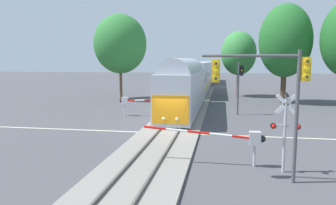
{
  "coord_description": "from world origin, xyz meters",
  "views": [
    {
      "loc": [
        3.75,
        -23.07,
        5.35
      ],
      "look_at": [
        -0.44,
        2.01,
        2.0
      ],
      "focal_mm": 34.84,
      "sensor_mm": 36.0,
      "label": 1
    }
  ],
  "objects_px": {
    "crossing_gate_near": "(240,138)",
    "traffic_signal_far_side": "(240,80)",
    "oak_behind_train": "(120,44)",
    "crossing_signal_mast": "(285,124)",
    "elm_centre_background": "(239,53)",
    "crossing_gate_far": "(131,101)",
    "traffic_signal_near_right": "(270,83)",
    "oak_far_right": "(285,41)",
    "commuter_train": "(199,76)"
  },
  "relations": [
    {
      "from": "traffic_signal_far_side",
      "to": "crossing_gate_far",
      "type": "bearing_deg",
      "value": -167.61
    },
    {
      "from": "oak_behind_train",
      "to": "oak_far_right",
      "type": "relative_size",
      "value": 0.94
    },
    {
      "from": "traffic_signal_near_right",
      "to": "oak_behind_train",
      "type": "xyz_separation_m",
      "value": [
        -15.53,
        27.85,
        3.08
      ]
    },
    {
      "from": "crossing_signal_mast",
      "to": "oak_behind_train",
      "type": "bearing_deg",
      "value": 121.82
    },
    {
      "from": "crossing_gate_near",
      "to": "oak_far_right",
      "type": "height_order",
      "value": "oak_far_right"
    },
    {
      "from": "traffic_signal_far_side",
      "to": "elm_centre_background",
      "type": "xyz_separation_m",
      "value": [
        0.59,
        16.47,
        2.82
      ]
    },
    {
      "from": "traffic_signal_far_side",
      "to": "oak_behind_train",
      "type": "height_order",
      "value": "oak_behind_train"
    },
    {
      "from": "crossing_signal_mast",
      "to": "elm_centre_background",
      "type": "bearing_deg",
      "value": 91.23
    },
    {
      "from": "traffic_signal_far_side",
      "to": "oak_behind_train",
      "type": "bearing_deg",
      "value": 146.08
    },
    {
      "from": "traffic_signal_far_side",
      "to": "elm_centre_background",
      "type": "bearing_deg",
      "value": 87.95
    },
    {
      "from": "crossing_gate_near",
      "to": "traffic_signal_near_right",
      "type": "xyz_separation_m",
      "value": [
        1.1,
        -1.94,
        2.9
      ]
    },
    {
      "from": "commuter_train",
      "to": "oak_behind_train",
      "type": "xyz_separation_m",
      "value": [
        -9.75,
        -10.95,
        4.69
      ]
    },
    {
      "from": "elm_centre_background",
      "to": "commuter_train",
      "type": "bearing_deg",
      "value": 142.09
    },
    {
      "from": "crossing_signal_mast",
      "to": "commuter_train",
      "type": "bearing_deg",
      "value": 100.15
    },
    {
      "from": "commuter_train",
      "to": "traffic_signal_far_side",
      "type": "xyz_separation_m",
      "value": [
        5.41,
        -21.15,
        0.71
      ]
    },
    {
      "from": "crossing_gate_near",
      "to": "crossing_signal_mast",
      "type": "height_order",
      "value": "crossing_signal_mast"
    },
    {
      "from": "commuter_train",
      "to": "crossing_signal_mast",
      "type": "height_order",
      "value": "commuter_train"
    },
    {
      "from": "traffic_signal_near_right",
      "to": "oak_behind_train",
      "type": "height_order",
      "value": "oak_behind_train"
    },
    {
      "from": "commuter_train",
      "to": "crossing_gate_near",
      "type": "xyz_separation_m",
      "value": [
        4.68,
        -36.85,
        -1.29
      ]
    },
    {
      "from": "crossing_gate_far",
      "to": "traffic_signal_near_right",
      "type": "relative_size",
      "value": 0.95
    },
    {
      "from": "elm_centre_background",
      "to": "crossing_gate_near",
      "type": "bearing_deg",
      "value": -92.36
    },
    {
      "from": "crossing_gate_far",
      "to": "traffic_signal_far_side",
      "type": "xyz_separation_m",
      "value": [
        10.27,
        2.26,
        2.02
      ]
    },
    {
      "from": "crossing_gate_near",
      "to": "elm_centre_background",
      "type": "xyz_separation_m",
      "value": [
        1.32,
        32.18,
        4.82
      ]
    },
    {
      "from": "commuter_train",
      "to": "traffic_signal_near_right",
      "type": "distance_m",
      "value": 39.26
    },
    {
      "from": "elm_centre_background",
      "to": "oak_far_right",
      "type": "distance_m",
      "value": 8.34
    },
    {
      "from": "oak_behind_train",
      "to": "traffic_signal_near_right",
      "type": "bearing_deg",
      "value": -60.85
    },
    {
      "from": "commuter_train",
      "to": "oak_far_right",
      "type": "relative_size",
      "value": 5.25
    },
    {
      "from": "crossing_gate_near",
      "to": "oak_far_right",
      "type": "bearing_deg",
      "value": 75.77
    },
    {
      "from": "crossing_gate_near",
      "to": "traffic_signal_far_side",
      "type": "xyz_separation_m",
      "value": [
        0.73,
        15.71,
        2.0
      ]
    },
    {
      "from": "crossing_signal_mast",
      "to": "traffic_signal_near_right",
      "type": "relative_size",
      "value": 0.67
    },
    {
      "from": "traffic_signal_near_right",
      "to": "crossing_gate_far",
      "type": "bearing_deg",
      "value": 124.63
    },
    {
      "from": "elm_centre_background",
      "to": "traffic_signal_far_side",
      "type": "bearing_deg",
      "value": -92.05
    },
    {
      "from": "crossing_gate_far",
      "to": "crossing_gate_near",
      "type": "bearing_deg",
      "value": -54.68
    },
    {
      "from": "commuter_train",
      "to": "traffic_signal_near_right",
      "type": "bearing_deg",
      "value": -81.53
    },
    {
      "from": "crossing_signal_mast",
      "to": "crossing_gate_far",
      "type": "distance_m",
      "value": 18.24
    },
    {
      "from": "crossing_gate_near",
      "to": "traffic_signal_near_right",
      "type": "distance_m",
      "value": 3.66
    },
    {
      "from": "crossing_gate_near",
      "to": "crossing_signal_mast",
      "type": "xyz_separation_m",
      "value": [
        2.03,
        -0.63,
        0.92
      ]
    },
    {
      "from": "traffic_signal_near_right",
      "to": "oak_far_right",
      "type": "relative_size",
      "value": 0.48
    },
    {
      "from": "traffic_signal_near_right",
      "to": "oak_far_right",
      "type": "height_order",
      "value": "oak_far_right"
    },
    {
      "from": "traffic_signal_far_side",
      "to": "crossing_signal_mast",
      "type": "bearing_deg",
      "value": -85.46
    },
    {
      "from": "crossing_gate_near",
      "to": "elm_centre_background",
      "type": "bearing_deg",
      "value": 87.64
    },
    {
      "from": "traffic_signal_far_side",
      "to": "oak_behind_train",
      "type": "relative_size",
      "value": 0.45
    },
    {
      "from": "crossing_signal_mast",
      "to": "elm_centre_background",
      "type": "relative_size",
      "value": 0.41
    },
    {
      "from": "traffic_signal_far_side",
      "to": "traffic_signal_near_right",
      "type": "bearing_deg",
      "value": -88.82
    },
    {
      "from": "commuter_train",
      "to": "traffic_signal_near_right",
      "type": "xyz_separation_m",
      "value": [
        5.77,
        -38.79,
        1.61
      ]
    },
    {
      "from": "traffic_signal_far_side",
      "to": "oak_far_right",
      "type": "height_order",
      "value": "oak_far_right"
    },
    {
      "from": "crossing_gate_near",
      "to": "traffic_signal_far_side",
      "type": "relative_size",
      "value": 1.21
    },
    {
      "from": "traffic_signal_near_right",
      "to": "oak_far_right",
      "type": "xyz_separation_m",
      "value": [
        5.45,
        27.76,
        3.27
      ]
    },
    {
      "from": "crossing_gate_near",
      "to": "crossing_gate_far",
      "type": "distance_m",
      "value": 16.49
    },
    {
      "from": "oak_behind_train",
      "to": "commuter_train",
      "type": "bearing_deg",
      "value": 48.3
    }
  ]
}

